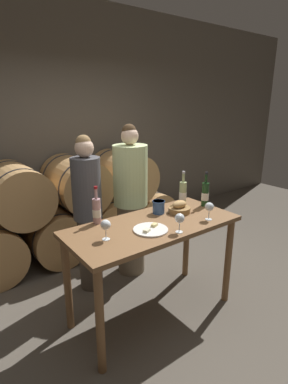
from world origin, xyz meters
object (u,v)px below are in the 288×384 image
object	(u,v)px
cheese_plate	(151,229)
wine_glass_center	(209,207)
bread_basket	(179,208)
person_right	(131,202)
person_left	(88,213)
wine_glass_far_left	(106,225)
wine_glass_left	(180,219)
blue_crock	(159,206)
wine_bottle_rose	(97,211)
wine_bottle_red	(205,194)
tasting_table	(153,238)
wine_bottle_white	(183,194)

from	to	relation	value
cheese_plate	wine_glass_center	world-z (taller)	wine_glass_center
bread_basket	person_right	bearing A→B (deg)	98.41
person_left	wine_glass_far_left	size ratio (longest dim) A/B	10.11
bread_basket	wine_glass_far_left	bearing A→B (deg)	-174.04
wine_glass_left	wine_glass_center	world-z (taller)	same
blue_crock	cheese_plate	size ratio (longest dim) A/B	0.43
wine_bottle_rose	cheese_plate	size ratio (longest dim) A/B	1.15
wine_bottle_red	cheese_plate	distance (m)	0.83
wine_bottle_red	wine_glass_left	xyz separation A→B (m)	(-0.64, -0.31, -0.01)
cheese_plate	wine_glass_left	bearing A→B (deg)	-44.99
bread_basket	wine_glass_center	size ratio (longest dim) A/B	1.29
tasting_table	wine_glass_far_left	distance (m)	0.55
tasting_table	person_right	world-z (taller)	person_right
tasting_table	blue_crock	world-z (taller)	blue_crock
wine_glass_far_left	wine_bottle_rose	bearing A→B (deg)	73.13
tasting_table	wine_bottle_red	world-z (taller)	wine_bottle_red
wine_bottle_red	wine_glass_far_left	xyz separation A→B (m)	(-1.18, -0.08, -0.01)
tasting_table	wine_glass_far_left	xyz separation A→B (m)	(-0.48, -0.03, 0.25)
tasting_table	wine_bottle_rose	size ratio (longest dim) A/B	4.61
cheese_plate	bread_basket	bearing A→B (deg)	18.84
tasting_table	wine_bottle_white	xyz separation A→B (m)	(0.53, 0.19, 0.26)
blue_crock	cheese_plate	xyz separation A→B (m)	(-0.30, -0.27, -0.06)
wine_glass_left	wine_glass_center	xyz separation A→B (m)	(0.39, 0.04, 0.00)
wine_bottle_white	wine_bottle_red	bearing A→B (deg)	-39.72
wine_bottle_rose	cheese_plate	bearing A→B (deg)	-55.56
person_left	blue_crock	size ratio (longest dim) A/B	13.30
wine_bottle_white	cheese_plate	size ratio (longest dim) A/B	1.24
blue_crock	wine_glass_center	world-z (taller)	wine_glass_center
wine_glass_far_left	wine_glass_left	size ratio (longest dim) A/B	1.00
person_left	cheese_plate	bearing A→B (deg)	-79.64
wine_bottle_rose	blue_crock	world-z (taller)	wine_bottle_rose
person_left	person_right	bearing A→B (deg)	-0.01
bread_basket	wine_glass_left	size ratio (longest dim) A/B	1.29
blue_crock	wine_glass_center	xyz separation A→B (m)	(0.26, -0.39, 0.05)
wine_bottle_red	wine_glass_far_left	bearing A→B (deg)	-176.13
cheese_plate	wine_glass_left	world-z (taller)	wine_glass_left
tasting_table	wine_bottle_white	world-z (taller)	wine_bottle_white
cheese_plate	blue_crock	bearing A→B (deg)	41.45
blue_crock	tasting_table	bearing A→B (deg)	-138.94
blue_crock	wine_bottle_white	bearing A→B (deg)	4.44
tasting_table	cheese_plate	xyz separation A→B (m)	(-0.11, -0.10, 0.14)
person_left	wine_bottle_white	xyz separation A→B (m)	(0.79, -0.54, 0.20)
wine_bottle_rose	wine_glass_far_left	xyz separation A→B (m)	(-0.10, -0.33, 0.00)
person_left	bread_basket	bearing A→B (deg)	-47.36
person_right	bread_basket	distance (m)	0.69
wine_glass_far_left	wine_glass_center	xyz separation A→B (m)	(0.93, -0.19, 0.00)
wine_glass_left	wine_glass_center	distance (m)	0.40
tasting_table	wine_glass_center	bearing A→B (deg)	-26.34
cheese_plate	wine_bottle_white	bearing A→B (deg)	24.73
cheese_plate	wine_glass_far_left	distance (m)	0.40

